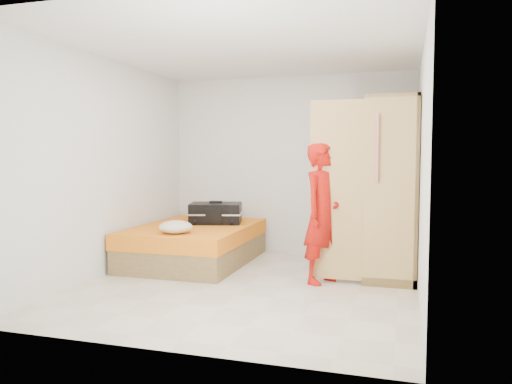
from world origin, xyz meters
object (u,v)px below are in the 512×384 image
(suitcase, at_px, (216,213))
(round_cushion, at_px, (176,227))
(wardrobe, at_px, (388,193))
(person, at_px, (322,213))
(bed, at_px, (195,244))

(suitcase, distance_m, round_cushion, 1.02)
(wardrobe, bearing_deg, person, -142.95)
(person, xyz_separation_m, suitcase, (-1.63, 0.88, -0.15))
(person, relative_size, round_cushion, 3.90)
(bed, distance_m, suitcase, 0.53)
(bed, xyz_separation_m, person, (1.81, -0.56, 0.54))
(wardrobe, bearing_deg, suitcase, 171.22)
(bed, xyz_separation_m, wardrobe, (2.50, -0.04, 0.75))
(wardrobe, xyz_separation_m, person, (-0.69, -0.52, -0.21))
(person, bearing_deg, round_cushion, 118.28)
(bed, relative_size, wardrobe, 0.96)
(bed, distance_m, person, 1.97)
(person, height_order, suitcase, person)
(person, distance_m, suitcase, 1.86)
(bed, relative_size, person, 1.28)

